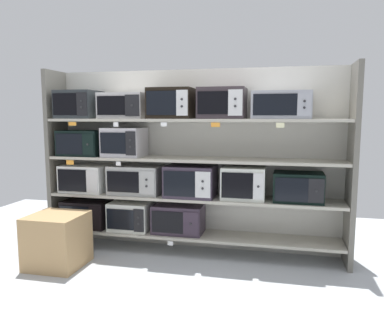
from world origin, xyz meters
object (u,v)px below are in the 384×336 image
Objects in this scene: microwave_14 at (281,105)px; shipping_carton at (57,240)px; microwave_6 at (244,183)px; microwave_11 at (124,106)px; microwave_13 at (222,103)px; microwave_7 at (298,187)px; microwave_8 at (83,143)px; microwave_0 at (87,213)px; microwave_1 at (131,216)px; microwave_9 at (124,142)px; microwave_12 at (172,104)px; microwave_10 at (79,105)px; microwave_5 at (191,181)px; microwave_3 at (85,178)px; microwave_2 at (178,219)px; microwave_4 at (136,180)px.

shipping_carton is at bearing -162.37° from microwave_14.
microwave_11 is at bearing 179.99° from microwave_6.
microwave_7 is at bearing -0.02° from microwave_13.
microwave_13 reaches higher than microwave_6.
microwave_8 is 0.95× the size of microwave_11.
microwave_0 is 1.15× the size of microwave_1.
microwave_8 is (-0.02, -0.00, 0.82)m from microwave_0.
microwave_13 is at bearing 0.00° from microwave_9.
microwave_8 is 1.15m from microwave_12.
microwave_10 is (-0.54, -0.00, 0.41)m from microwave_9.
microwave_0 is 1.21× the size of microwave_10.
microwave_5 is at bearing -179.99° from microwave_14.
microwave_8 is at bearing -179.97° from microwave_1.
microwave_14 reaches higher than microwave_1.
microwave_14 is (0.36, 0.00, 0.80)m from microwave_6.
microwave_1 is 0.87× the size of shipping_carton.
microwave_13 is at bearing 179.98° from microwave_7.
microwave_10 is at bearing 179.71° from microwave_3.
microwave_14 is at bearing 0.00° from microwave_0.
microwave_2 is 1.34m from microwave_13.
microwave_7 is 1.04× the size of microwave_13.
microwave_5 is at bearing 29.31° from shipping_carton.
microwave_12 reaches higher than microwave_1.
microwave_10 is (-0.04, 0.00, 0.84)m from microwave_3.
microwave_1 is 1.02× the size of microwave_6.
microwave_3 is 0.84m from microwave_10.
shipping_carton reaches higher than microwave_0.
microwave_6 is 0.89× the size of microwave_11.
microwave_5 reaches higher than microwave_4.
microwave_2 is (1.10, 0.00, 0.00)m from microwave_0.
microwave_2 is at bearing -0.01° from microwave_11.
microwave_4 is 1.28m from microwave_13.
microwave_2 is 1.08× the size of microwave_11.
microwave_5 reaches higher than microwave_2.
microwave_11 is at bearing 0.04° from microwave_8.
microwave_13 reaches higher than microwave_0.
microwave_3 is 1.01× the size of microwave_11.
microwave_5 is 1.49m from shipping_carton.
microwave_3 is 1.05× the size of microwave_8.
microwave_10 is (-0.59, -0.00, 1.25)m from microwave_1.
microwave_0 is 1.13× the size of microwave_12.
microwave_3 is 1.20× the size of microwave_9.
microwave_7 is 0.84m from microwave_14.
microwave_10 is at bearing 180.00° from microwave_7.
microwave_5 is 1.11× the size of microwave_13.
microwave_7 is 1.02× the size of microwave_8.
microwave_14 is (0.59, -0.00, -0.02)m from microwave_13.
microwave_1 is at bearing 179.99° from microwave_6.
microwave_10 is (-2.41, 0.00, 0.84)m from microwave_7.
microwave_6 is at bearing -0.01° from microwave_4.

